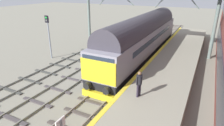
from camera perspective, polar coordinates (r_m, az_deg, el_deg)
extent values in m
plane|color=gray|center=(14.76, -0.96, -7.66)|extent=(140.00, 140.00, 0.00)
cube|color=gray|center=(15.04, -3.39, -6.79)|extent=(0.07, 60.00, 0.15)
cube|color=gray|center=(14.45, 1.58, -8.02)|extent=(0.07, 60.00, 0.15)
cube|color=#463F3B|center=(12.20, -9.13, -14.65)|extent=(2.50, 0.26, 0.09)
cube|color=#463F3B|center=(13.16, -5.43, -11.49)|extent=(2.50, 0.26, 0.09)
cube|color=#463F3B|center=(14.20, -2.33, -8.74)|extent=(2.50, 0.26, 0.09)
cube|color=#463F3B|center=(15.30, 0.31, -6.35)|extent=(2.50, 0.26, 0.09)
cube|color=#463F3B|center=(16.45, 2.56, -4.28)|extent=(2.50, 0.26, 0.09)
cube|color=#463F3B|center=(17.64, 4.50, -2.48)|extent=(2.50, 0.26, 0.09)
cube|color=#463F3B|center=(18.87, 6.19, -0.91)|extent=(2.50, 0.26, 0.09)
cube|color=#463F3B|center=(20.12, 7.68, 0.47)|extent=(2.50, 0.26, 0.09)
cube|color=#463F3B|center=(21.39, 8.98, 1.69)|extent=(2.50, 0.26, 0.09)
cube|color=#463F3B|center=(22.69, 10.14, 2.76)|extent=(2.50, 0.26, 0.09)
cube|color=#463F3B|center=(24.00, 11.18, 3.72)|extent=(2.50, 0.26, 0.09)
cube|color=#463F3B|center=(25.32, 12.11, 4.58)|extent=(2.50, 0.26, 0.09)
cube|color=#463F3B|center=(26.65, 12.95, 5.36)|extent=(2.50, 0.26, 0.09)
cube|color=#463F3B|center=(27.99, 13.71, 6.05)|extent=(2.50, 0.26, 0.09)
cube|color=#463F3B|center=(29.34, 14.40, 6.69)|extent=(2.50, 0.26, 0.09)
cube|color=#463F3B|center=(30.70, 15.03, 7.26)|extent=(2.50, 0.26, 0.09)
cube|color=#463F3B|center=(32.06, 15.62, 7.79)|extent=(2.50, 0.26, 0.09)
cube|color=#463F3B|center=(33.43, 16.15, 8.27)|extent=(2.50, 0.26, 0.09)
cube|color=#463F3B|center=(34.80, 16.64, 8.72)|extent=(2.50, 0.26, 0.09)
cube|color=#463F3B|center=(36.18, 17.10, 9.13)|extent=(2.50, 0.26, 0.09)
cube|color=#463F3B|center=(37.56, 17.53, 9.51)|extent=(2.50, 0.26, 0.09)
cube|color=#463F3B|center=(38.95, 17.92, 9.86)|extent=(2.50, 0.26, 0.09)
cube|color=#463F3B|center=(40.33, 18.29, 10.18)|extent=(2.50, 0.26, 0.09)
cube|color=#463F3B|center=(41.72, 18.64, 10.49)|extent=(2.50, 0.26, 0.09)
cube|color=gray|center=(16.82, -13.30, -4.16)|extent=(0.07, 60.00, 0.15)
cube|color=gray|center=(15.99, -9.32, -5.24)|extent=(0.07, 60.00, 0.15)
cube|color=#474143|center=(13.08, -27.60, -14.42)|extent=(2.50, 0.26, 0.09)
cube|color=#474143|center=(14.01, -21.24, -10.81)|extent=(2.50, 0.26, 0.09)
cube|color=#474143|center=(15.13, -15.87, -7.58)|extent=(2.50, 0.26, 0.09)
cube|color=#474143|center=(16.41, -11.35, -4.78)|extent=(2.50, 0.26, 0.09)
cube|color=#474143|center=(17.81, -7.55, -2.38)|extent=(2.50, 0.26, 0.09)
cube|color=#474143|center=(19.30, -4.32, -0.33)|extent=(2.50, 0.26, 0.09)
cube|color=#474143|center=(20.86, -1.57, 1.43)|extent=(2.50, 0.26, 0.09)
cube|color=#474143|center=(22.48, 0.79, 2.93)|extent=(2.50, 0.26, 0.09)
cube|color=#474143|center=(24.15, 2.84, 4.22)|extent=(2.50, 0.26, 0.09)
cube|color=#474143|center=(25.85, 4.63, 5.34)|extent=(2.50, 0.26, 0.09)
cube|color=#474143|center=(27.59, 6.19, 6.32)|extent=(2.50, 0.26, 0.09)
cube|color=#474143|center=(29.35, 7.58, 7.18)|extent=(2.50, 0.26, 0.09)
cube|color=#474143|center=(31.13, 8.81, 7.93)|extent=(2.50, 0.26, 0.09)
cube|color=#474143|center=(32.92, 9.92, 8.60)|extent=(2.50, 0.26, 0.09)
cube|color=#474143|center=(34.74, 10.91, 9.20)|extent=(2.50, 0.26, 0.09)
cube|color=#474143|center=(36.56, 11.80, 9.74)|extent=(2.50, 0.26, 0.09)
cube|color=#474143|center=(38.40, 12.62, 10.22)|extent=(2.50, 0.26, 0.09)
cube|color=#474143|center=(40.25, 13.36, 10.66)|extent=(2.50, 0.26, 0.09)
cube|color=#474143|center=(42.10, 14.03, 11.05)|extent=(2.50, 0.26, 0.09)
cube|color=gray|center=(18.86, -20.57, -2.14)|extent=(0.07, 60.00, 0.15)
cube|color=gray|center=(17.88, -17.42, -3.02)|extent=(0.07, 60.00, 0.15)
cube|color=#40413D|center=(16.37, -28.06, -7.13)|extent=(2.50, 0.26, 0.09)
cube|color=#40413D|center=(17.31, -23.27, -4.78)|extent=(2.50, 0.26, 0.09)
cube|color=#40413D|center=(18.37, -19.03, -2.65)|extent=(2.50, 0.26, 0.09)
cube|color=#40413D|center=(19.55, -15.29, -0.76)|extent=(2.50, 0.26, 0.09)
cube|color=#40413D|center=(20.82, -11.99, 0.91)|extent=(2.50, 0.26, 0.09)
cube|color=#40413D|center=(22.17, -9.08, 2.39)|extent=(2.50, 0.26, 0.09)
cube|color=#40413D|center=(23.58, -6.51, 3.68)|extent=(2.50, 0.26, 0.09)
cube|color=#40413D|center=(25.04, -4.22, 4.82)|extent=(2.50, 0.26, 0.09)
cube|color=#40413D|center=(26.55, -2.19, 5.83)|extent=(2.50, 0.26, 0.09)
cube|color=#40413D|center=(28.09, -0.37, 6.72)|extent=(2.50, 0.26, 0.09)
cube|color=#40413D|center=(29.66, 1.26, 7.51)|extent=(2.50, 0.26, 0.09)
cube|color=#40413D|center=(31.26, 2.74, 8.22)|extent=(2.50, 0.26, 0.09)
cube|color=#40413D|center=(32.89, 4.07, 8.85)|extent=(2.50, 0.26, 0.09)
cube|color=#40413D|center=(34.53, 5.28, 9.42)|extent=(2.50, 0.26, 0.09)
cube|color=#40413D|center=(36.19, 6.39, 9.93)|extent=(2.50, 0.26, 0.09)
cube|color=#40413D|center=(37.87, 7.40, 10.40)|extent=(2.50, 0.26, 0.09)
cube|color=#40413D|center=(39.55, 8.32, 10.82)|extent=(2.50, 0.26, 0.09)
cube|color=#40413D|center=(41.25, 9.18, 11.21)|extent=(2.50, 0.26, 0.09)
cube|color=#40413D|center=(42.96, 9.96, 11.56)|extent=(2.50, 0.26, 0.09)
cube|color=gray|center=(13.42, 12.90, -9.01)|extent=(4.00, 44.00, 1.00)
cube|color=yellow|center=(13.65, 5.55, -5.56)|extent=(0.30, 44.00, 0.01)
cube|color=#2C2D3B|center=(15.79, 29.25, -0.84)|extent=(0.06, 30.39, 1.96)
cube|color=black|center=(20.93, 8.89, 3.49)|extent=(2.56, 18.18, 0.60)
cube|color=gray|center=(20.56, 9.11, 7.07)|extent=(2.70, 18.18, 2.10)
cylinder|color=#3A3740|center=(20.30, 9.31, 10.43)|extent=(2.56, 16.72, 2.57)
cube|color=yellow|center=(12.69, -4.21, -2.60)|extent=(2.65, 0.08, 1.58)
cube|color=#232D3D|center=(12.43, -4.26, 0.49)|extent=(2.38, 0.04, 0.64)
cube|color=#232D3D|center=(20.13, 12.88, 7.37)|extent=(0.04, 12.72, 0.44)
cylinder|color=black|center=(13.39, -7.32, -6.62)|extent=(0.48, 0.35, 0.48)
cylinder|color=black|center=(12.69, -1.64, -8.13)|extent=(0.48, 0.35, 0.48)
cube|color=yellow|center=(13.45, -4.15, -9.46)|extent=(2.43, 0.36, 0.47)
cylinder|color=black|center=(14.64, -0.67, -5.61)|extent=(1.64, 1.04, 1.04)
cylinder|color=black|center=(15.52, 1.22, -3.96)|extent=(1.64, 1.04, 1.04)
cylinder|color=black|center=(16.43, 2.90, -2.50)|extent=(1.64, 1.04, 1.04)
cylinder|color=black|center=(25.88, 12.64, 6.00)|extent=(1.64, 1.04, 1.04)
cylinder|color=black|center=(26.91, 13.26, 6.54)|extent=(1.64, 1.04, 1.04)
cylinder|color=black|center=(27.95, 13.83, 7.03)|extent=(1.64, 1.04, 1.04)
cylinder|color=gray|center=(21.44, -18.05, 7.17)|extent=(0.14, 0.14, 4.56)
cube|color=black|center=(21.04, -18.78, 12.20)|extent=(0.44, 0.10, 0.71)
cylinder|color=green|center=(20.98, -18.94, 12.59)|extent=(0.20, 0.06, 0.20)
cylinder|color=#50504E|center=(21.02, -18.85, 11.84)|extent=(0.20, 0.06, 0.20)
cube|color=silver|center=(7.06, -15.04, -16.86)|extent=(0.05, 0.44, 0.36)
cube|color=black|center=(7.08, -15.21, -16.78)|extent=(0.01, 0.20, 0.24)
cylinder|color=#2A2432|center=(11.72, 7.59, -8.14)|extent=(0.13, 0.13, 0.84)
cylinder|color=#2A2432|center=(11.86, 8.23, -7.80)|extent=(0.13, 0.13, 0.84)
cylinder|color=black|center=(11.46, 8.08, -4.92)|extent=(0.44, 0.44, 0.56)
sphere|color=brown|center=(11.29, 8.19, -3.05)|extent=(0.22, 0.22, 0.22)
cylinder|color=black|center=(11.32, 7.39, -5.24)|extent=(0.09, 0.09, 0.52)
cylinder|color=black|center=(11.61, 8.76, -4.60)|extent=(0.09, 0.09, 0.52)
cylinder|color=slate|center=(27.14, -6.81, 12.67)|extent=(0.36, 0.36, 6.22)
cylinder|color=slate|center=(22.66, 28.00, 8.62)|extent=(0.36, 0.36, 6.22)
cylinder|color=slate|center=(25.72, -2.73, 17.93)|extent=(1.04, 0.10, 1.09)
cylinder|color=slate|center=(24.12, 5.17, 17.65)|extent=(1.20, 0.10, 0.89)
cylinder|color=slate|center=(23.00, 13.96, 16.95)|extent=(1.02, 0.10, 1.10)
cylinder|color=slate|center=(22.42, 23.34, 15.79)|extent=(1.03, 0.10, 1.09)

